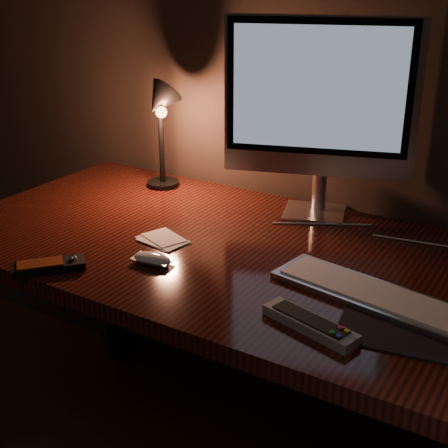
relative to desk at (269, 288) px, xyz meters
The scene contains 10 objects.
desk is the anchor object (origin of this frame).
monitor 0.49m from the desk, 85.84° to the left, with size 0.48×0.19×0.52m.
keyboard 0.38m from the desk, 24.27° to the right, with size 0.45×0.13×0.02m, color silver.
mousepad 0.48m from the desk, 25.53° to the right, with size 0.28×0.23×0.00m, color black.
mouse 0.33m from the desk, 124.55° to the right, with size 0.09×0.05×0.02m, color white.
media_remote 0.54m from the desk, 131.25° to the right, with size 0.14×0.15×0.03m.
tv_remote 0.42m from the desk, 51.89° to the right, with size 0.20×0.10×0.03m.
papers 0.29m from the desk, 149.44° to the right, with size 0.12×0.08×0.01m, color white.
desk_lamp 0.60m from the desk, 159.28° to the left, with size 0.15×0.17×0.33m.
cable 0.29m from the desk, 39.89° to the left, with size 0.00×0.00×0.49m, color white.
Camera 1 is at (0.63, 0.68, 1.37)m, focal length 50.00 mm.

